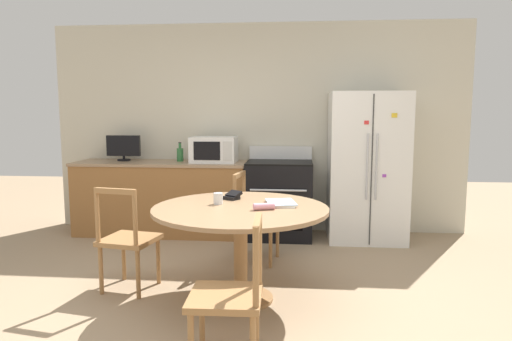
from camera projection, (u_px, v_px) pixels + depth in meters
name	position (u px, v px, depth m)	size (l,w,h in m)	color
ground_plane	(225.00, 318.00, 3.35)	(14.00, 14.00, 0.00)	#9E8466
back_wall	(257.00, 128.00, 5.80)	(5.20, 0.10, 2.60)	beige
kitchen_counter	(162.00, 198.00, 5.66)	(2.12, 0.64, 0.90)	#936033
refrigerator	(367.00, 167.00, 5.33)	(0.88, 0.71, 1.73)	white
oven_range	(279.00, 199.00, 5.50)	(0.78, 0.68, 1.08)	black
microwave	(214.00, 150.00, 5.51)	(0.54, 0.39, 0.31)	white
countertop_tv	(124.00, 147.00, 5.69)	(0.42, 0.16, 0.32)	black
counter_bottle	(180.00, 154.00, 5.63)	(0.08, 0.08, 0.24)	#2D6B38
dining_table	(240.00, 222.00, 3.60)	(1.39, 1.39, 0.76)	#997551
dining_chair_near	(230.00, 296.00, 2.66)	(0.43, 0.43, 0.90)	#9E7042
dining_chair_left	(128.00, 240.00, 3.83)	(0.49, 0.49, 0.90)	#9E7042
dining_chair_far	(255.00, 219.00, 4.60)	(0.48, 0.48, 0.90)	#9E7042
candle_glass	(218.00, 199.00, 3.70)	(0.08, 0.08, 0.09)	silver
folded_napkin	(264.00, 206.00, 3.48)	(0.17, 0.10, 0.05)	pink
wallet	(233.00, 196.00, 3.91)	(0.17, 0.17, 0.07)	black
mail_stack	(281.00, 203.00, 3.68)	(0.28, 0.34, 0.02)	white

